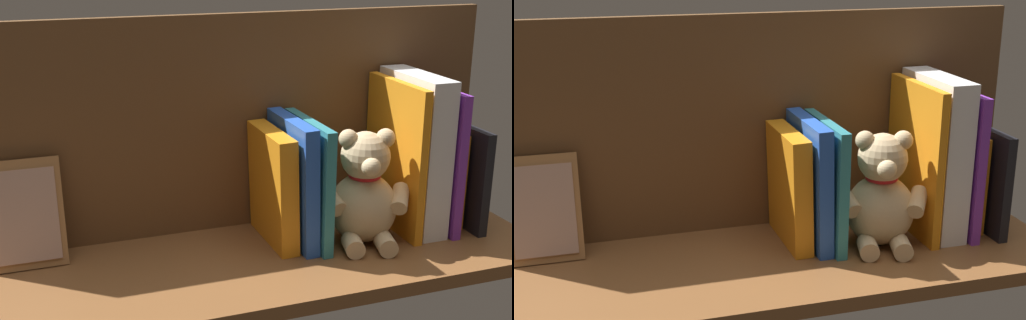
# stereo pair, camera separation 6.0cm
# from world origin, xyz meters

# --- Properties ---
(ground_plane) EXTENTS (0.92, 0.31, 0.02)m
(ground_plane) POSITION_xyz_m (0.00, 0.00, -0.01)
(ground_plane) COLOR brown
(shelf_back_panel) EXTENTS (0.92, 0.02, 0.36)m
(shelf_back_panel) POSITION_xyz_m (0.00, -0.13, 0.18)
(shelf_back_panel) COLOR brown
(shelf_back_panel) RESTS_ON ground_plane
(book_0) EXTENTS (0.02, 0.18, 0.17)m
(book_0) POSITION_xyz_m (-0.37, -0.03, 0.09)
(book_0) COLOR black
(book_0) RESTS_ON ground_plane
(book_1) EXTENTS (0.02, 0.14, 0.16)m
(book_1) POSITION_xyz_m (-0.35, -0.05, 0.08)
(book_1) COLOR orange
(book_1) RESTS_ON ground_plane
(book_2) EXTENTS (0.01, 0.18, 0.24)m
(book_2) POSITION_xyz_m (-0.33, -0.03, 0.12)
(book_2) COLOR purple
(book_2) RESTS_ON ground_plane
(dictionary_thick_white) EXTENTS (0.05, 0.17, 0.26)m
(dictionary_thick_white) POSITION_xyz_m (-0.29, -0.04, 0.13)
(dictionary_thick_white) COLOR white
(dictionary_thick_white) RESTS_ON ground_plane
(book_3) EXTENTS (0.01, 0.17, 0.25)m
(book_3) POSITION_xyz_m (-0.26, -0.04, 0.13)
(book_3) COLOR orange
(book_3) RESTS_ON ground_plane
(teddy_bear) EXTENTS (0.15, 0.14, 0.19)m
(teddy_bear) POSITION_xyz_m (-0.18, 0.01, 0.08)
(teddy_bear) COLOR #D1B284
(teddy_bear) RESTS_ON ground_plane
(book_4) EXTENTS (0.02, 0.17, 0.20)m
(book_4) POSITION_xyz_m (-0.10, -0.04, 0.10)
(book_4) COLOR teal
(book_4) RESTS_ON ground_plane
(book_5) EXTENTS (0.03, 0.16, 0.20)m
(book_5) POSITION_xyz_m (-0.08, -0.04, 0.10)
(book_5) COLOR blue
(book_5) RESTS_ON ground_plane
(book_6) EXTENTS (0.04, 0.15, 0.19)m
(book_6) POSITION_xyz_m (-0.05, -0.05, 0.09)
(book_6) COLOR orange
(book_6) RESTS_ON ground_plane
(picture_frame_leaning) EXTENTS (0.11, 0.05, 0.16)m
(picture_frame_leaning) POSITION_xyz_m (0.33, -0.09, 0.08)
(picture_frame_leaning) COLOR #9E6B3D
(picture_frame_leaning) RESTS_ON ground_plane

